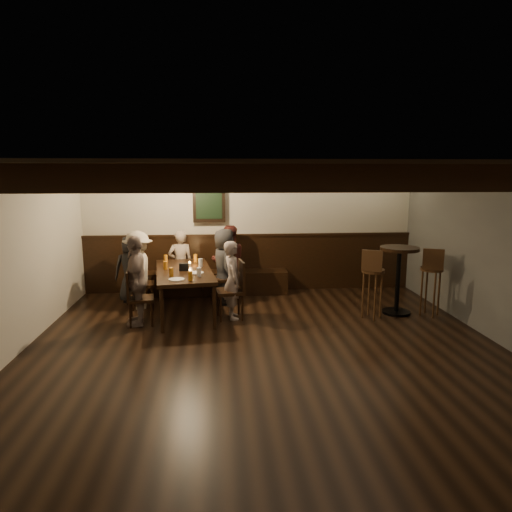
{
  "coord_description": "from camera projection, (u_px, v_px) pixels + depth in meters",
  "views": [
    {
      "loc": [
        -0.6,
        -5.48,
        2.34
      ],
      "look_at": [
        -0.06,
        1.3,
        1.09
      ],
      "focal_mm": 32.0,
      "sensor_mm": 36.0,
      "label": 1
    }
  ],
  "objects": [
    {
      "name": "chair_right_far",
      "position": [
        231.0,
        301.0,
        7.4
      ],
      "size": [
        0.49,
        0.49,
        0.95
      ],
      "rotation": [
        0.0,
        0.0,
        1.71
      ],
      "color": "black",
      "rests_on": "floor"
    },
    {
      "name": "pint_c",
      "position": [
        165.0,
        265.0,
        7.62
      ],
      "size": [
        0.07,
        0.07,
        0.14
      ],
      "primitive_type": "cylinder",
      "color": "#BF7219",
      "rests_on": "dining_table"
    },
    {
      "name": "person_bench_right",
      "position": [
        229.0,
        261.0,
        8.66
      ],
      "size": [
        0.73,
        0.6,
        1.37
      ],
      "primitive_type": "imported",
      "rotation": [
        0.0,
        0.0,
        3.28
      ],
      "color": "#58221E",
      "rests_on": "floor"
    },
    {
      "name": "pint_f",
      "position": [
        199.0,
        272.0,
        7.1
      ],
      "size": [
        0.07,
        0.07,
        0.14
      ],
      "primitive_type": "cylinder",
      "color": "silver",
      "rests_on": "dining_table"
    },
    {
      "name": "person_bench_centre",
      "position": [
        181.0,
        264.0,
        8.62
      ],
      "size": [
        0.5,
        0.37,
        1.28
      ],
      "primitive_type": "imported",
      "rotation": [
        0.0,
        0.0,
        3.28
      ],
      "color": "gray",
      "rests_on": "floor"
    },
    {
      "name": "candle",
      "position": [
        190.0,
        265.0,
        7.9
      ],
      "size": [
        0.05,
        0.05,
        0.05
      ],
      "primitive_type": "cylinder",
      "color": "beige",
      "rests_on": "dining_table"
    },
    {
      "name": "plate_near",
      "position": [
        177.0,
        279.0,
        6.89
      ],
      "size": [
        0.24,
        0.24,
        0.01
      ],
      "primitive_type": "cylinder",
      "color": "white",
      "rests_on": "dining_table"
    },
    {
      "name": "pint_e",
      "position": [
        171.0,
        272.0,
        7.1
      ],
      "size": [
        0.07,
        0.07,
        0.14
      ],
      "primitive_type": "cylinder",
      "color": "#BF7219",
      "rests_on": "dining_table"
    },
    {
      "name": "dining_table",
      "position": [
        184.0,
        273.0,
        7.61
      ],
      "size": [
        1.15,
        2.08,
        0.74
      ],
      "rotation": [
        0.0,
        0.0,
        0.13
      ],
      "color": "black",
      "rests_on": "floor"
    },
    {
      "name": "plate_far",
      "position": [
        196.0,
        273.0,
        7.34
      ],
      "size": [
        0.24,
        0.24,
        0.01
      ],
      "primitive_type": "cylinder",
      "color": "white",
      "rests_on": "dining_table"
    },
    {
      "name": "person_left_far",
      "position": [
        137.0,
        281.0,
        7.01
      ],
      "size": [
        0.45,
        0.86,
        1.4
      ],
      "primitive_type": "imported",
      "rotation": [
        0.0,
        0.0,
        -1.44
      ],
      "color": "gray",
      "rests_on": "floor"
    },
    {
      "name": "high_top_table",
      "position": [
        398.0,
        270.0,
        7.56
      ],
      "size": [
        0.64,
        0.64,
        1.13
      ],
      "color": "black",
      "rests_on": "floor"
    },
    {
      "name": "pint_g",
      "position": [
        190.0,
        276.0,
        6.82
      ],
      "size": [
        0.07,
        0.07,
        0.14
      ],
      "primitive_type": "cylinder",
      "color": "#BF7219",
      "rests_on": "dining_table"
    },
    {
      "name": "person_bench_left",
      "position": [
        131.0,
        269.0,
        8.3
      ],
      "size": [
        0.65,
        0.47,
        1.23
      ],
      "primitive_type": "imported",
      "rotation": [
        0.0,
        0.0,
        3.28
      ],
      "color": "#242426",
      "rests_on": "floor"
    },
    {
      "name": "person_right_near",
      "position": [
        225.0,
        266.0,
        8.2
      ],
      "size": [
        0.52,
        0.72,
        1.36
      ],
      "primitive_type": "imported",
      "rotation": [
        0.0,
        0.0,
        1.71
      ],
      "color": "#252528",
      "rests_on": "floor"
    },
    {
      "name": "chair_right_near",
      "position": [
        223.0,
        287.0,
        8.26
      ],
      "size": [
        0.49,
        0.49,
        0.95
      ],
      "rotation": [
        0.0,
        0.0,
        1.71
      ],
      "color": "black",
      "rests_on": "floor"
    },
    {
      "name": "person_left_near",
      "position": [
        139.0,
        270.0,
        7.88
      ],
      "size": [
        0.62,
        0.94,
        1.36
      ],
      "primitive_type": "imported",
      "rotation": [
        0.0,
        0.0,
        -1.44
      ],
      "color": "#ADA392",
      "rests_on": "floor"
    },
    {
      "name": "condiment_caddy",
      "position": [
        184.0,
        267.0,
        7.54
      ],
      "size": [
        0.15,
        0.1,
        0.12
      ],
      "primitive_type": "cube",
      "color": "black",
      "rests_on": "dining_table"
    },
    {
      "name": "pint_a",
      "position": [
        166.0,
        259.0,
        8.2
      ],
      "size": [
        0.07,
        0.07,
        0.14
      ],
      "primitive_type": "cylinder",
      "color": "#BF7219",
      "rests_on": "dining_table"
    },
    {
      "name": "person_right_far",
      "position": [
        233.0,
        280.0,
        7.34
      ],
      "size": [
        0.36,
        0.5,
        1.27
      ],
      "primitive_type": "imported",
      "rotation": [
        0.0,
        0.0,
        1.71
      ],
      "color": "gray",
      "rests_on": "floor"
    },
    {
      "name": "chair_left_far",
      "position": [
        140.0,
        308.0,
        7.1
      ],
      "size": [
        0.44,
        0.44,
        0.86
      ],
      "rotation": [
        0.0,
        0.0,
        -1.44
      ],
      "color": "black",
      "rests_on": "floor"
    },
    {
      "name": "pint_d",
      "position": [
        201.0,
        263.0,
        7.84
      ],
      "size": [
        0.07,
        0.07,
        0.14
      ],
      "primitive_type": "cylinder",
      "color": "silver",
      "rests_on": "dining_table"
    },
    {
      "name": "pint_b",
      "position": [
        195.0,
        258.0,
        8.26
      ],
      "size": [
        0.07,
        0.07,
        0.14
      ],
      "primitive_type": "cylinder",
      "color": "#BF7219",
      "rests_on": "dining_table"
    },
    {
      "name": "bar_stool_left",
      "position": [
        372.0,
        293.0,
        7.38
      ],
      "size": [
        0.41,
        0.42,
        1.15
      ],
      "rotation": [
        0.0,
        0.0,
        -0.49
      ],
      "color": "#3A2312",
      "rests_on": "floor"
    },
    {
      "name": "room",
      "position": [
        238.0,
        248.0,
        7.8
      ],
      "size": [
        7.0,
        7.0,
        7.0
      ],
      "color": "black",
      "rests_on": "ground"
    },
    {
      "name": "bar_stool_right",
      "position": [
        430.0,
        290.0,
        7.51
      ],
      "size": [
        0.4,
        0.41,
        1.15
      ],
      "rotation": [
        0.0,
        0.0,
        -0.39
      ],
      "color": "#3A2312",
      "rests_on": "floor"
    },
    {
      "name": "chair_left_near",
      "position": [
        142.0,
        293.0,
        7.96
      ],
      "size": [
        0.46,
        0.46,
        0.89
      ],
      "rotation": [
        0.0,
        0.0,
        -1.44
      ],
      "color": "black",
      "rests_on": "floor"
    }
  ]
}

